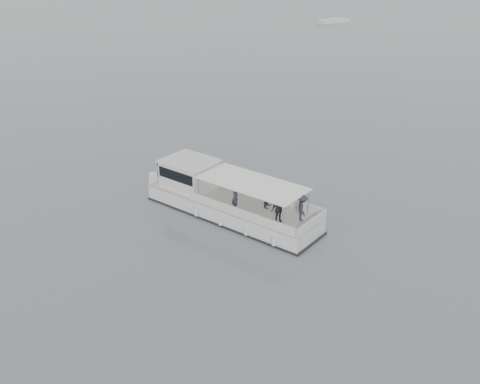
# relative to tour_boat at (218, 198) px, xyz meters

# --- Properties ---
(ground) EXTENTS (1400.00, 1400.00, 0.00)m
(ground) POSITION_rel_tour_boat_xyz_m (5.62, -0.32, -0.85)
(ground) COLOR #515B60
(ground) RESTS_ON ground
(tour_boat) EXTENTS (12.13, 6.82, 5.21)m
(tour_boat) POSITION_rel_tour_boat_xyz_m (0.00, 0.00, 0.00)
(tour_boat) COLOR silver
(tour_boat) RESTS_ON ground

